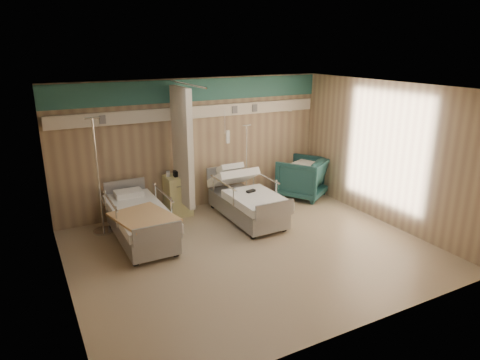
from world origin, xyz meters
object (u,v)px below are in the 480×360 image
object	(u,v)px
bedside_cabinet	(178,195)
iv_stand_left	(102,210)
visitor_armchair	(303,178)
iv_stand_right	(246,186)
bed_right	(247,205)
bed_left	(141,225)

from	to	relation	value
bedside_cabinet	iv_stand_left	bearing A→B (deg)	-174.10
visitor_armchair	iv_stand_right	size ratio (longest dim) A/B	0.58
visitor_armchair	iv_stand_left	bearing A→B (deg)	-34.03
bed_right	bedside_cabinet	bearing A→B (deg)	141.95
iv_stand_left	iv_stand_right	bearing A→B (deg)	3.31
iv_stand_left	bed_right	bearing A→B (deg)	-15.04
visitor_armchair	iv_stand_right	xyz separation A→B (m)	(-1.34, 0.32, -0.10)
bed_left	bedside_cabinet	world-z (taller)	bedside_cabinet
visitor_armchair	iv_stand_left	world-z (taller)	iv_stand_left
bedside_cabinet	bed_right	bearing A→B (deg)	-38.05
visitor_armchair	iv_stand_right	world-z (taller)	iv_stand_right
visitor_armchair	bedside_cabinet	bearing A→B (deg)	-38.07
bed_right	iv_stand_right	distance (m)	1.05
bed_right	bedside_cabinet	world-z (taller)	bedside_cabinet
bed_left	iv_stand_left	distance (m)	0.92
bedside_cabinet	iv_stand_left	size ratio (longest dim) A/B	0.38
bedside_cabinet	visitor_armchair	bearing A→B (deg)	-5.74
bed_right	iv_stand_right	world-z (taller)	iv_stand_right
bedside_cabinet	iv_stand_left	distance (m)	1.60
iv_stand_right	iv_stand_left	size ratio (longest dim) A/B	0.80
bedside_cabinet	iv_stand_right	bearing A→B (deg)	0.80
iv_stand_left	visitor_armchair	bearing A→B (deg)	-1.70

